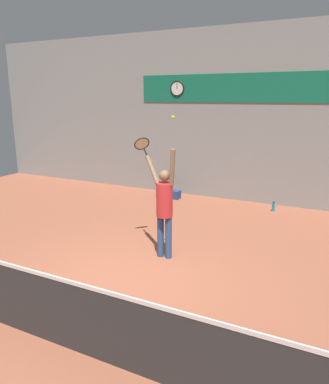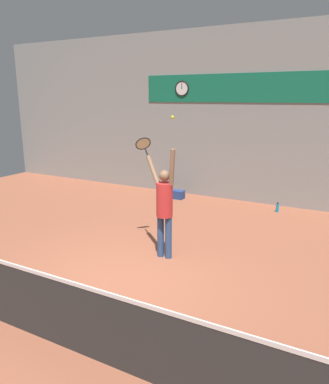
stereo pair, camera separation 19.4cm
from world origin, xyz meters
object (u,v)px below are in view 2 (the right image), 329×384
at_px(water_bottle, 277,208).
at_px(tennis_player, 164,205).
at_px(scoreboard_clock, 182,89).
at_px(equipment_bag, 173,194).
at_px(tennis_racket, 143,144).
at_px(tennis_ball, 173,117).

bearing_deg(water_bottle, tennis_player, -107.73).
bearing_deg(scoreboard_clock, water_bottle, -10.96).
distance_m(scoreboard_clock, equipment_bag, 3.24).
distance_m(scoreboard_clock, water_bottle, 4.58).
xyz_separation_m(tennis_racket, tennis_ball, (1.00, -0.64, 0.60)).
bearing_deg(tennis_player, equipment_bag, 115.26).
distance_m(tennis_player, tennis_racket, 1.39).
relative_size(scoreboard_clock, tennis_racket, 1.05).
bearing_deg(scoreboard_clock, tennis_player, -67.50).
distance_m(scoreboard_clock, tennis_racket, 4.49).
height_order(scoreboard_clock, equipment_bag, scoreboard_clock).
relative_size(tennis_player, equipment_bag, 2.90).
bearing_deg(equipment_bag, tennis_racket, -72.14).
relative_size(scoreboard_clock, water_bottle, 1.75).
bearing_deg(tennis_ball, scoreboard_clock, 114.31).
xyz_separation_m(tennis_player, equipment_bag, (-1.89, 4.01, -0.94)).
xyz_separation_m(tennis_player, tennis_racket, (-0.77, 0.52, 1.04)).
relative_size(scoreboard_clock, tennis_ball, 7.20).
xyz_separation_m(water_bottle, equipment_bag, (-3.19, -0.04, 0.01)).
height_order(tennis_player, tennis_racket, tennis_racket).
relative_size(water_bottle, equipment_bag, 0.36).
bearing_deg(tennis_player, scoreboard_clock, 112.50).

